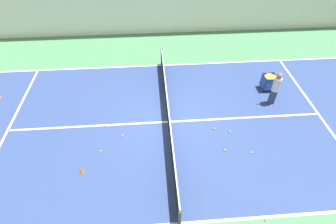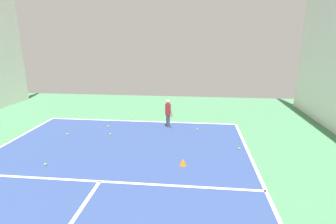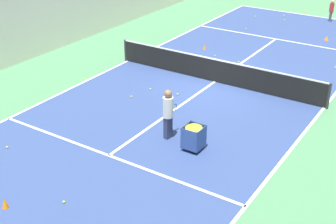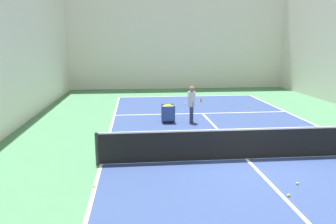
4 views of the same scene
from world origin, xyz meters
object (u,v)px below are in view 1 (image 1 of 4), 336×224
at_px(coach_at_net, 276,87).
at_px(ball_cart, 269,80).
at_px(training_cone_0, 81,170).
at_px(tennis_net, 168,113).

bearing_deg(coach_at_net, ball_cart, -92.65).
xyz_separation_m(coach_at_net, training_cone_0, (3.27, -8.32, -0.84)).
bearing_deg(tennis_net, training_cone_0, -54.97).
distance_m(coach_at_net, ball_cart, 1.14).
height_order(tennis_net, ball_cart, tennis_net).
relative_size(tennis_net, training_cone_0, 36.10).
height_order(coach_at_net, training_cone_0, coach_at_net).
bearing_deg(training_cone_0, coach_at_net, 111.45).
height_order(tennis_net, coach_at_net, coach_at_net).
height_order(ball_cart, training_cone_0, ball_cart).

